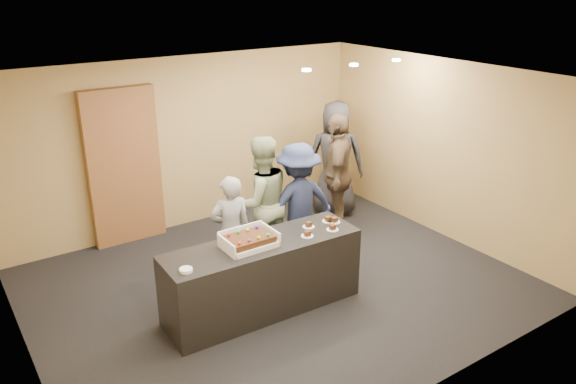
# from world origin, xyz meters

# --- Properties ---
(room) EXTENTS (6.04, 6.00, 2.70)m
(room) POSITION_xyz_m (0.00, 0.00, 1.35)
(room) COLOR black
(room) RESTS_ON ground
(serving_counter) EXTENTS (2.42, 0.78, 0.90)m
(serving_counter) POSITION_xyz_m (-0.45, -0.38, 0.45)
(serving_counter) COLOR black
(serving_counter) RESTS_ON floor
(storage_cabinet) EXTENTS (1.07, 0.15, 2.35)m
(storage_cabinet) POSITION_xyz_m (-1.11, 2.41, 1.17)
(storage_cabinet) COLOR brown
(storage_cabinet) RESTS_ON floor
(cake_box) EXTENTS (0.61, 0.42, 0.18)m
(cake_box) POSITION_xyz_m (-0.62, -0.35, 0.94)
(cake_box) COLOR white
(cake_box) RESTS_ON serving_counter
(sheet_cake) EXTENTS (0.52, 0.36, 0.11)m
(sheet_cake) POSITION_xyz_m (-0.62, -0.38, 1.00)
(sheet_cake) COLOR #3A200D
(sheet_cake) RESTS_ON cake_box
(plate_stack) EXTENTS (0.14, 0.14, 0.04)m
(plate_stack) POSITION_xyz_m (-1.47, -0.51, 0.92)
(plate_stack) COLOR white
(plate_stack) RESTS_ON serving_counter
(slice_a) EXTENTS (0.15, 0.15, 0.07)m
(slice_a) POSITION_xyz_m (0.09, -0.54, 0.92)
(slice_a) COLOR white
(slice_a) RESTS_ON serving_counter
(slice_b) EXTENTS (0.15, 0.15, 0.07)m
(slice_b) POSITION_xyz_m (0.25, -0.33, 0.92)
(slice_b) COLOR white
(slice_b) RESTS_ON serving_counter
(slice_c) EXTENTS (0.15, 0.15, 0.07)m
(slice_c) POSITION_xyz_m (0.45, -0.56, 0.92)
(slice_c) COLOR white
(slice_c) RESTS_ON serving_counter
(slice_d) EXTENTS (0.15, 0.15, 0.07)m
(slice_d) POSITION_xyz_m (0.56, -0.34, 0.92)
(slice_d) COLOR white
(slice_d) RESTS_ON serving_counter
(slice_e) EXTENTS (0.15, 0.15, 0.07)m
(slice_e) POSITION_xyz_m (0.61, -0.40, 0.92)
(slice_e) COLOR white
(slice_e) RESTS_ON serving_counter
(person_server_grey) EXTENTS (0.60, 0.45, 1.49)m
(person_server_grey) POSITION_xyz_m (-0.44, 0.41, 0.74)
(person_server_grey) COLOR gray
(person_server_grey) RESTS_ON floor
(person_sage_man) EXTENTS (0.95, 0.76, 1.85)m
(person_sage_man) POSITION_xyz_m (0.16, 0.65, 0.92)
(person_sage_man) COLOR gray
(person_sage_man) RESTS_ON floor
(person_navy_man) EXTENTS (1.18, 0.77, 1.72)m
(person_navy_man) POSITION_xyz_m (0.65, 0.46, 0.86)
(person_navy_man) COLOR #1F2847
(person_navy_man) RESTS_ON floor
(person_brown_extra) EXTENTS (1.08, 1.15, 1.91)m
(person_brown_extra) POSITION_xyz_m (1.67, 0.87, 0.95)
(person_brown_extra) COLOR brown
(person_brown_extra) RESTS_ON floor
(person_dark_suit) EXTENTS (1.12, 1.08, 1.93)m
(person_dark_suit) POSITION_xyz_m (2.13, 1.48, 0.97)
(person_dark_suit) COLOR #27272C
(person_dark_suit) RESTS_ON floor
(ceiling_spotlights) EXTENTS (1.72, 0.12, 0.03)m
(ceiling_spotlights) POSITION_xyz_m (1.60, 0.50, 2.67)
(ceiling_spotlights) COLOR #FFEAC6
(ceiling_spotlights) RESTS_ON ceiling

